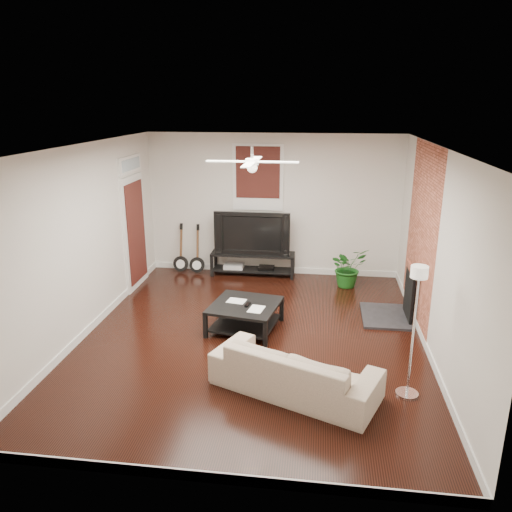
{
  "coord_description": "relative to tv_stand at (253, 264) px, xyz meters",
  "views": [
    {
      "loc": [
        0.93,
        -6.68,
        3.38
      ],
      "look_at": [
        0.0,
        0.4,
        1.15
      ],
      "focal_mm": 34.93,
      "sensor_mm": 36.0,
      "label": 1
    }
  ],
  "objects": [
    {
      "name": "room",
      "position": [
        0.38,
        -2.78,
        1.17
      ],
      "size": [
        5.01,
        6.01,
        2.81
      ],
      "color": "black",
      "rests_on": "ground"
    },
    {
      "name": "brick_accent",
      "position": [
        2.87,
        -1.78,
        1.17
      ],
      "size": [
        0.02,
        2.2,
        2.8
      ],
      "primitive_type": "cube",
      "color": "brown",
      "rests_on": "floor"
    },
    {
      "name": "fireplace",
      "position": [
        2.58,
        -1.78,
        0.23
      ],
      "size": [
        0.8,
        1.1,
        0.92
      ],
      "primitive_type": "cube",
      "color": "black",
      "rests_on": "floor"
    },
    {
      "name": "window_back",
      "position": [
        0.08,
        0.19,
        1.72
      ],
      "size": [
        1.0,
        0.06,
        1.3
      ],
      "primitive_type": "cube",
      "color": "black",
      "rests_on": "wall_back"
    },
    {
      "name": "door_left",
      "position": [
        -2.08,
        -0.88,
        1.02
      ],
      "size": [
        0.08,
        1.0,
        2.5
      ],
      "primitive_type": "cube",
      "color": "white",
      "rests_on": "wall_left"
    },
    {
      "name": "tv_stand",
      "position": [
        0.0,
        0.0,
        0.0
      ],
      "size": [
        1.67,
        0.44,
        0.47
      ],
      "primitive_type": "cube",
      "color": "black",
      "rests_on": "floor"
    },
    {
      "name": "tv",
      "position": [
        -0.0,
        0.02,
        0.66
      ],
      "size": [
        1.49,
        0.2,
        0.86
      ],
      "primitive_type": "imported",
      "color": "black",
      "rests_on": "tv_stand"
    },
    {
      "name": "coffee_table",
      "position": [
        0.23,
        -2.51,
        -0.03
      ],
      "size": [
        1.14,
        1.14,
        0.41
      ],
      "primitive_type": "cube",
      "rotation": [
        0.0,
        0.0,
        -0.17
      ],
      "color": "black",
      "rests_on": "floor"
    },
    {
      "name": "sofa",
      "position": [
        1.08,
        -4.15,
        0.06
      ],
      "size": [
        2.16,
        1.5,
        0.59
      ],
      "primitive_type": "imported",
      "rotation": [
        0.0,
        0.0,
        2.74
      ],
      "color": "tan",
      "rests_on": "floor"
    },
    {
      "name": "floor_lamp",
      "position": [
        2.43,
        -4.05,
        0.59
      ],
      "size": [
        0.35,
        0.35,
        1.64
      ],
      "primitive_type": null,
      "rotation": [
        0.0,
        0.0,
        -0.4
      ],
      "color": "silver",
      "rests_on": "floor"
    },
    {
      "name": "potted_plant",
      "position": [
        1.87,
        -0.41,
        0.15
      ],
      "size": [
        0.89,
        0.87,
        0.76
      ],
      "primitive_type": "imported",
      "rotation": [
        0.0,
        0.0,
        0.58
      ],
      "color": "#1A5C1A",
      "rests_on": "floor"
    },
    {
      "name": "guitar_left",
      "position": [
        -1.49,
        -0.03,
        0.27
      ],
      "size": [
        0.32,
        0.23,
        1.01
      ],
      "primitive_type": null,
      "rotation": [
        0.0,
        0.0,
        -0.03
      ],
      "color": "black",
      "rests_on": "floor"
    },
    {
      "name": "guitar_right",
      "position": [
        -1.14,
        -0.06,
        0.27
      ],
      "size": [
        0.33,
        0.24,
        1.01
      ],
      "primitive_type": null,
      "rotation": [
        0.0,
        0.0,
        0.07
      ],
      "color": "black",
      "rests_on": "floor"
    },
    {
      "name": "ceiling_fan",
      "position": [
        0.38,
        -2.78,
        2.37
      ],
      "size": [
        1.24,
        1.24,
        0.32
      ],
      "primitive_type": null,
      "color": "white",
      "rests_on": "ceiling"
    }
  ]
}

